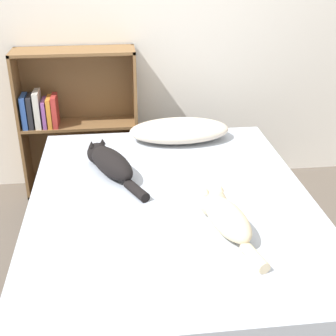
% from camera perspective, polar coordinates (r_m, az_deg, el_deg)
% --- Properties ---
extents(ground_plane, '(8.00, 8.00, 0.00)m').
position_cam_1_polar(ground_plane, '(2.68, 0.36, -13.79)').
color(ground_plane, brown).
extents(wall_back, '(8.00, 0.06, 2.50)m').
position_cam_1_polar(wall_back, '(3.40, -2.45, 18.27)').
color(wall_back, white).
rests_on(wall_back, ground_plane).
extents(bed, '(1.47, 1.86, 0.55)m').
position_cam_1_polar(bed, '(2.52, 0.37, -9.12)').
color(bed, '#333338').
rests_on(bed, ground_plane).
extents(pillow, '(0.64, 0.33, 0.13)m').
position_cam_1_polar(pillow, '(3.01, 1.39, 4.61)').
color(pillow, beige).
rests_on(pillow, bed).
extents(cat_light, '(0.22, 0.53, 0.16)m').
position_cam_1_polar(cat_light, '(2.12, 6.93, -5.79)').
color(cat_light, beige).
rests_on(cat_light, bed).
extents(cat_dark, '(0.34, 0.56, 0.15)m').
position_cam_1_polar(cat_dark, '(2.60, -7.10, 0.69)').
color(cat_dark, black).
rests_on(cat_dark, bed).
extents(bookshelf, '(0.82, 0.26, 1.06)m').
position_cam_1_polar(bookshelf, '(3.45, -11.34, 5.78)').
color(bookshelf, brown).
rests_on(bookshelf, ground_plane).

